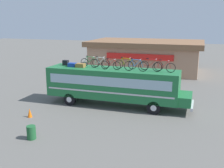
% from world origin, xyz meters
% --- Properties ---
extents(ground_plane, '(120.00, 120.00, 0.00)m').
position_xyz_m(ground_plane, '(0.00, 0.00, 0.00)').
color(ground_plane, '#605E59').
extents(bus, '(11.52, 2.51, 2.99)m').
position_xyz_m(bus, '(0.15, -0.00, 1.79)').
color(bus, '#1E6B38').
rests_on(bus, ground).
extents(luggage_bag_1, '(0.45, 0.36, 0.43)m').
position_xyz_m(luggage_bag_1, '(-4.25, 0.36, 3.20)').
color(luggage_bag_1, black).
rests_on(luggage_bag_1, bus).
extents(luggage_bag_2, '(0.63, 0.52, 0.30)m').
position_xyz_m(luggage_bag_2, '(-3.40, -0.09, 3.14)').
color(luggage_bag_2, '#193899').
rests_on(luggage_bag_2, bus).
extents(luggage_bag_3, '(0.71, 0.55, 0.31)m').
position_xyz_m(luggage_bag_3, '(-2.65, -0.14, 3.14)').
color(luggage_bag_3, olive).
rests_on(luggage_bag_3, bus).
extents(rooftop_bicycle_1, '(1.69, 0.44, 0.89)m').
position_xyz_m(rooftop_bicycle_1, '(-2.02, 0.40, 3.36)').
color(rooftop_bicycle_1, black).
rests_on(rooftop_bicycle_1, bus).
extents(rooftop_bicycle_2, '(1.66, 0.44, 0.92)m').
position_xyz_m(rooftop_bicycle_2, '(-1.04, 0.11, 3.37)').
color(rooftop_bicycle_2, black).
rests_on(rooftop_bicycle_2, bus).
extents(rooftop_bicycle_3, '(1.62, 0.44, 0.86)m').
position_xyz_m(rooftop_bicycle_3, '(-0.00, -0.32, 3.35)').
color(rooftop_bicycle_3, black).
rests_on(rooftop_bicycle_3, bus).
extents(rooftop_bicycle_4, '(1.75, 0.44, 0.91)m').
position_xyz_m(rooftop_bicycle_4, '(1.00, 0.33, 3.37)').
color(rooftop_bicycle_4, black).
rests_on(rooftop_bicycle_4, bus).
extents(rooftop_bicycle_5, '(1.82, 0.44, 0.96)m').
position_xyz_m(rooftop_bicycle_5, '(1.98, -0.36, 3.38)').
color(rooftop_bicycle_5, black).
rests_on(rooftop_bicycle_5, bus).
extents(rooftop_bicycle_6, '(1.79, 0.44, 0.93)m').
position_xyz_m(rooftop_bicycle_6, '(3.03, 0.33, 3.37)').
color(rooftop_bicycle_6, black).
rests_on(rooftop_bicycle_6, bus).
extents(rooftop_bicycle_7, '(1.69, 0.44, 0.93)m').
position_xyz_m(rooftop_bicycle_7, '(4.03, -0.11, 3.37)').
color(rooftop_bicycle_7, black).
rests_on(rooftop_bicycle_7, bus).
extents(roadside_building, '(14.60, 8.89, 3.97)m').
position_xyz_m(roadside_building, '(-0.41, 15.75, 2.03)').
color(roadside_building, tan).
rests_on(roadside_building, ground).
extents(trash_bin, '(0.52, 0.52, 0.80)m').
position_xyz_m(trash_bin, '(-2.48, -7.49, 0.40)').
color(trash_bin, '#1E592D').
rests_on(trash_bin, ground).
extents(traffic_cone, '(0.32, 0.32, 0.65)m').
position_xyz_m(traffic_cone, '(-4.69, -4.45, 0.33)').
color(traffic_cone, orange).
rests_on(traffic_cone, ground).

